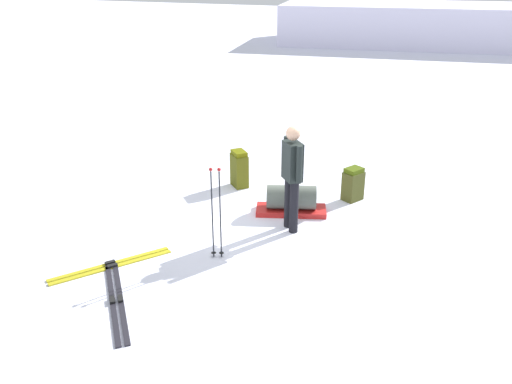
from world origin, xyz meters
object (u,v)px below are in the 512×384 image
object	(u,v)px
ski_pair_near	(111,265)
ski_poles_planted_near	(216,209)
backpack_bright	(353,184)
gear_sled	(291,201)
ski_pair_far	(117,301)
backpack_large_dark	(239,169)
skier_standing	(292,173)

from	to	relation	value
ski_pair_near	ski_poles_planted_near	xyz separation A→B (m)	(1.31, 0.74, 0.75)
backpack_bright	gear_sled	size ratio (longest dim) A/B	0.48
ski_pair_near	ski_poles_planted_near	distance (m)	1.68
gear_sled	ski_pair_far	bearing A→B (deg)	-113.19
ski_pair_far	backpack_bright	bearing A→B (deg)	61.15
ski_pair_far	backpack_large_dark	distance (m)	4.03
ski_pair_far	ski_poles_planted_near	bearing A→B (deg)	62.11
skier_standing	ski_pair_far	world-z (taller)	skier_standing
backpack_large_dark	ski_poles_planted_near	distance (m)	2.67
ski_poles_planted_near	backpack_large_dark	bearing A→B (deg)	103.96
ski_pair_far	ski_poles_planted_near	distance (m)	1.80
ski_pair_far	backpack_bright	distance (m)	4.68
skier_standing	ski_poles_planted_near	world-z (taller)	skier_standing
backpack_large_dark	ski_poles_planted_near	bearing A→B (deg)	-76.04
skier_standing	ski_pair_near	size ratio (longest dim) A/B	1.18
backpack_bright	ski_poles_planted_near	xyz separation A→B (m)	(-1.48, -2.64, 0.47)
ski_poles_planted_near	gear_sled	bearing A→B (deg)	70.97
ski_pair_near	ski_pair_far	xyz separation A→B (m)	(0.54, -0.71, -0.00)
ski_pair_far	gear_sled	bearing A→B (deg)	66.81
skier_standing	ski_poles_planted_near	size ratio (longest dim) A/B	1.23
ski_pair_near	ski_poles_planted_near	world-z (taller)	ski_poles_planted_near
backpack_large_dark	skier_standing	bearing A→B (deg)	-44.56
backpack_bright	gear_sled	world-z (taller)	backpack_bright
skier_standing	ski_pair_near	bearing A→B (deg)	-137.00
ski_poles_planted_near	ski_pair_far	bearing A→B (deg)	-117.89
skier_standing	backpack_large_dark	xyz separation A→B (m)	(-1.40, 1.38, -0.61)
backpack_large_dark	ski_poles_planted_near	size ratio (longest dim) A/B	0.51
backpack_bright	backpack_large_dark	bearing A→B (deg)	-177.92
skier_standing	backpack_bright	distance (m)	1.75
ski_poles_planted_near	gear_sled	xyz separation A→B (m)	(0.61, 1.75, -0.54)
ski_pair_far	gear_sled	distance (m)	3.49
gear_sled	ski_poles_planted_near	bearing A→B (deg)	-109.03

